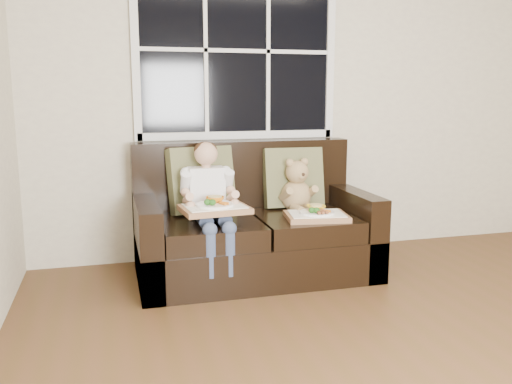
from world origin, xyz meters
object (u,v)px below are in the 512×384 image
object	(u,v)px
tray_left	(215,207)
tray_right	(316,215)
teddy_bear	(297,189)
loveseat	(253,232)
child	(209,194)

from	to	relation	value
tray_left	tray_right	bearing A→B (deg)	-5.62
teddy_bear	tray_right	distance (m)	0.35
tray_left	loveseat	bearing A→B (deg)	34.82
loveseat	tray_left	world-z (taller)	loveseat
child	tray_left	size ratio (longest dim) A/B	1.76
teddy_bear	tray_right	bearing A→B (deg)	-91.68
child	tray_left	distance (m)	0.19
child	loveseat	bearing A→B (deg)	18.77
tray_left	tray_right	world-z (taller)	tray_left
loveseat	teddy_bear	bearing A→B (deg)	5.32
teddy_bear	child	bearing A→B (deg)	-175.69
teddy_bear	tray_right	world-z (taller)	teddy_bear
loveseat	tray_left	distance (m)	0.52
child	tray_left	bearing A→B (deg)	-88.45
child	teddy_bear	world-z (taller)	child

